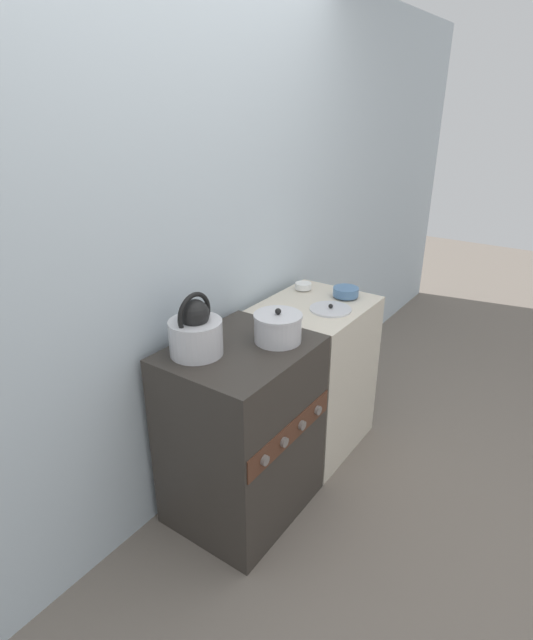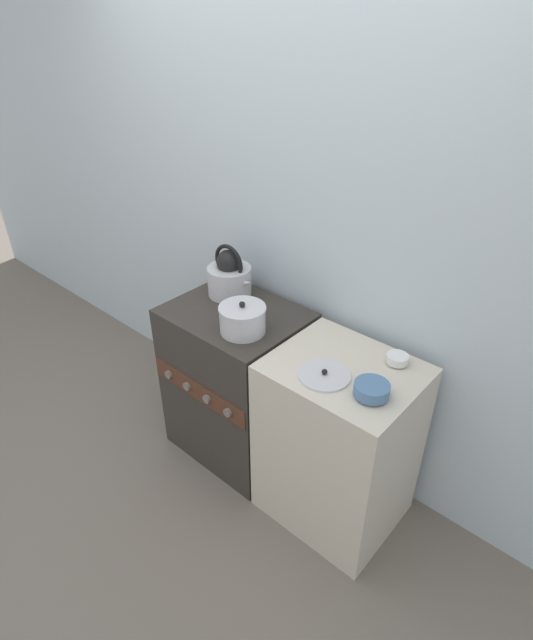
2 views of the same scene
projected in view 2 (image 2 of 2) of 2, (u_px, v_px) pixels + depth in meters
ground_plane at (206, 468)px, 2.76m from camera, size 12.00×12.00×0.00m
wall_back at (280, 223)px, 2.48m from camera, size 7.00×0.06×2.50m
stove at (237, 382)px, 2.69m from camera, size 0.67×0.56×0.89m
counter at (337, 443)px, 2.32m from camera, size 0.63×0.53×0.88m
kettle at (230, 276)px, 2.56m from camera, size 0.28×0.23×0.28m
cooking_pot at (243, 319)px, 2.28m from camera, size 0.22×0.22×0.16m
enamel_bowl at (372, 389)px, 1.92m from camera, size 0.14×0.14×0.06m
small_ceramic_bowl at (397, 359)px, 2.10m from camera, size 0.09×0.09×0.04m
loose_pot_lid at (324, 375)px, 2.04m from camera, size 0.22×0.22×0.03m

